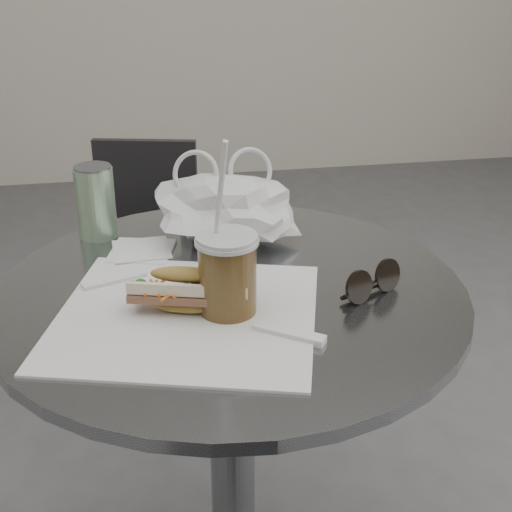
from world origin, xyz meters
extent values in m
cylinder|color=slate|center=(0.00, 0.20, 0.37)|extent=(0.08, 0.08, 0.71)
cylinder|color=slate|center=(0.00, 0.20, 0.73)|extent=(0.76, 0.76, 0.02)
cylinder|color=#2A2A2C|center=(-0.14, 1.02, 0.01)|extent=(0.34, 0.34, 0.02)
cylinder|color=#2A2A2C|center=(-0.14, 1.02, 0.22)|extent=(0.06, 0.06, 0.45)
cylinder|color=#2A2A2C|center=(-0.14, 1.02, 0.45)|extent=(0.38, 0.38, 0.02)
cube|color=#2A2A2C|center=(-0.10, 1.19, 0.59)|extent=(0.30, 0.09, 0.26)
cube|color=white|center=(-0.08, 0.12, 0.74)|extent=(0.46, 0.45, 0.00)
ellipsoid|color=#B39243|center=(-0.07, 0.13, 0.76)|extent=(0.22, 0.12, 0.02)
cube|color=brown|center=(-0.07, 0.13, 0.77)|extent=(0.18, 0.09, 0.01)
ellipsoid|color=#B39243|center=(-0.07, 0.14, 0.80)|extent=(0.22, 0.13, 0.04)
cylinder|color=brown|center=(-0.01, 0.12, 0.80)|extent=(0.09, 0.09, 0.11)
cylinder|color=silver|center=(-0.01, 0.12, 0.86)|extent=(0.09, 0.09, 0.01)
cylinder|color=white|center=(-0.02, 0.13, 0.90)|extent=(0.03, 0.06, 0.21)
cylinder|color=black|center=(0.19, 0.12, 0.76)|extent=(0.05, 0.04, 0.05)
cylinder|color=black|center=(0.25, 0.15, 0.76)|extent=(0.05, 0.04, 0.05)
cube|color=black|center=(0.22, 0.13, 0.76)|extent=(0.02, 0.01, 0.01)
cube|color=white|center=(-0.13, 0.36, 0.74)|extent=(0.13, 0.13, 0.01)
cube|color=white|center=(-0.13, 0.36, 0.75)|extent=(0.10, 0.10, 0.00)
cylinder|color=#63AB65|center=(-0.21, 0.45, 0.81)|extent=(0.07, 0.07, 0.13)
cylinder|color=slate|center=(-0.21, 0.45, 0.87)|extent=(0.07, 0.07, 0.00)
camera|label=1|loc=(-0.14, -0.81, 1.27)|focal=50.00mm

